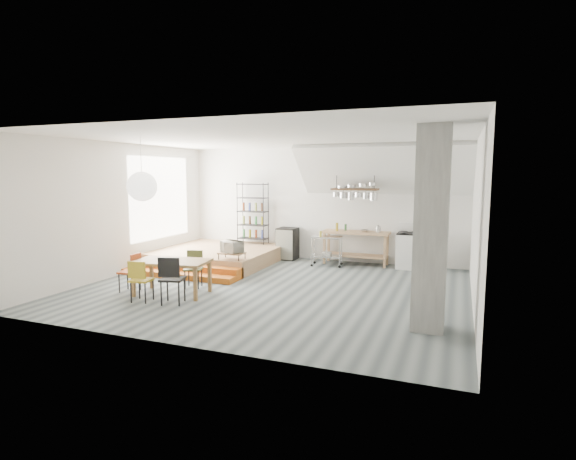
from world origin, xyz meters
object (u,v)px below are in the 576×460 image
at_px(rolling_cart, 327,247).
at_px(mini_fridge, 288,244).
at_px(stove, 409,250).
at_px(dining_table, 172,264).

height_order(rolling_cart, mini_fridge, mini_fridge).
height_order(stove, rolling_cart, stove).
height_order(stove, dining_table, stove).
distance_m(rolling_cart, mini_fridge, 1.42).
relative_size(stove, mini_fridge, 1.29).
bearing_deg(mini_fridge, rolling_cart, -21.01).
bearing_deg(dining_table, rolling_cart, 52.87).
distance_m(dining_table, mini_fridge, 4.48).
xyz_separation_m(stove, mini_fridge, (-3.40, 0.04, -0.03)).
distance_m(stove, dining_table, 6.08).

